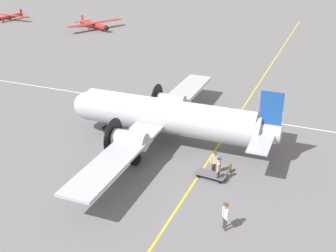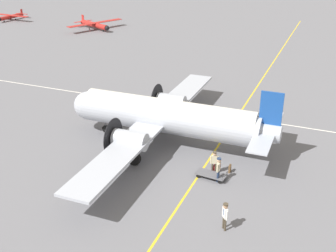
{
  "view_description": "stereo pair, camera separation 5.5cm",
  "coord_description": "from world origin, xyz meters",
  "px_view_note": "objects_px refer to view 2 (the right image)",
  "views": [
    {
      "loc": [
        -29.12,
        -11.96,
        16.18
      ],
      "look_at": [
        0.0,
        0.0,
        1.65
      ],
      "focal_mm": 45.0,
      "sensor_mm": 36.0,
      "label": 1
    },
    {
      "loc": [
        -29.1,
        -12.01,
        16.18
      ],
      "look_at": [
        0.0,
        0.0,
        1.65
      ],
      "focal_mm": 45.0,
      "sensor_mm": 36.0,
      "label": 2
    }
  ],
  "objects_px": {
    "ramp_agent": "(214,160)",
    "baggage_cart": "(211,175)",
    "suitcase_near_door": "(214,168)",
    "suitcase_upright_spare": "(230,169)",
    "light_aircraft_distant": "(11,16)",
    "crew_foreground": "(225,213)",
    "light_aircraft_taxiing": "(95,25)",
    "passenger_boarding": "(219,167)",
    "airliner_main": "(163,116)"
  },
  "relations": [
    {
      "from": "suitcase_near_door",
      "to": "light_aircraft_taxiing",
      "type": "relative_size",
      "value": 0.05
    },
    {
      "from": "baggage_cart",
      "to": "light_aircraft_taxiing",
      "type": "distance_m",
      "value": 53.66
    },
    {
      "from": "crew_foreground",
      "to": "airliner_main",
      "type": "bearing_deg",
      "value": 1.65
    },
    {
      "from": "ramp_agent",
      "to": "light_aircraft_taxiing",
      "type": "relative_size",
      "value": 0.17
    },
    {
      "from": "crew_foreground",
      "to": "ramp_agent",
      "type": "height_order",
      "value": "crew_foreground"
    },
    {
      "from": "light_aircraft_distant",
      "to": "crew_foreground",
      "type": "bearing_deg",
      "value": 53.7
    },
    {
      "from": "suitcase_near_door",
      "to": "ramp_agent",
      "type": "bearing_deg",
      "value": -172.46
    },
    {
      "from": "airliner_main",
      "to": "suitcase_upright_spare",
      "type": "height_order",
      "value": "airliner_main"
    },
    {
      "from": "ramp_agent",
      "to": "light_aircraft_taxiing",
      "type": "xyz_separation_m",
      "value": [
        40.3,
        34.64,
        -0.26
      ]
    },
    {
      "from": "suitcase_upright_spare",
      "to": "light_aircraft_taxiing",
      "type": "distance_m",
      "value": 53.36
    },
    {
      "from": "airliner_main",
      "to": "crew_foreground",
      "type": "relative_size",
      "value": 13.46
    },
    {
      "from": "passenger_boarding",
      "to": "ramp_agent",
      "type": "relative_size",
      "value": 1.03
    },
    {
      "from": "passenger_boarding",
      "to": "suitcase_upright_spare",
      "type": "bearing_deg",
      "value": 162.66
    },
    {
      "from": "suitcase_upright_spare",
      "to": "baggage_cart",
      "type": "distance_m",
      "value": 1.66
    },
    {
      "from": "airliner_main",
      "to": "light_aircraft_distant",
      "type": "xyz_separation_m",
      "value": [
        38.31,
        49.65,
        -1.73
      ]
    },
    {
      "from": "suitcase_upright_spare",
      "to": "light_aircraft_taxiing",
      "type": "height_order",
      "value": "light_aircraft_taxiing"
    },
    {
      "from": "light_aircraft_distant",
      "to": "ramp_agent",
      "type": "bearing_deg",
      "value": 56.22
    },
    {
      "from": "airliner_main",
      "to": "crew_foreground",
      "type": "height_order",
      "value": "airliner_main"
    },
    {
      "from": "airliner_main",
      "to": "suitcase_upright_spare",
      "type": "bearing_deg",
      "value": 158.02
    },
    {
      "from": "baggage_cart",
      "to": "light_aircraft_distant",
      "type": "relative_size",
      "value": 0.25
    },
    {
      "from": "baggage_cart",
      "to": "ramp_agent",
      "type": "bearing_deg",
      "value": -83.78
    },
    {
      "from": "baggage_cart",
      "to": "passenger_boarding",
      "type": "bearing_deg",
      "value": 164.29
    },
    {
      "from": "light_aircraft_distant",
      "to": "light_aircraft_taxiing",
      "type": "distance_m",
      "value": 20.4
    },
    {
      "from": "suitcase_upright_spare",
      "to": "light_aircraft_taxiing",
      "type": "xyz_separation_m",
      "value": [
        39.67,
        35.68,
        0.56
      ]
    },
    {
      "from": "suitcase_near_door",
      "to": "light_aircraft_taxiing",
      "type": "bearing_deg",
      "value": 40.84
    },
    {
      "from": "airliner_main",
      "to": "ramp_agent",
      "type": "xyz_separation_m",
      "value": [
        -3.13,
        -5.36,
        -1.37
      ]
    },
    {
      "from": "ramp_agent",
      "to": "suitcase_upright_spare",
      "type": "bearing_deg",
      "value": -166.5
    },
    {
      "from": "airliner_main",
      "to": "passenger_boarding",
      "type": "bearing_deg",
      "value": 145.23
    },
    {
      "from": "light_aircraft_distant",
      "to": "suitcase_near_door",
      "type": "bearing_deg",
      "value": 56.38
    },
    {
      "from": "crew_foreground",
      "to": "suitcase_near_door",
      "type": "distance_m",
      "value": 6.74
    },
    {
      "from": "ramp_agent",
      "to": "baggage_cart",
      "type": "relative_size",
      "value": 0.79
    },
    {
      "from": "ramp_agent",
      "to": "suitcase_upright_spare",
      "type": "xyz_separation_m",
      "value": [
        0.63,
        -1.04,
        -0.82
      ]
    },
    {
      "from": "ramp_agent",
      "to": "suitcase_near_door",
      "type": "bearing_deg",
      "value": -100.09
    },
    {
      "from": "crew_foreground",
      "to": "light_aircraft_distant",
      "type": "relative_size",
      "value": 0.2
    },
    {
      "from": "crew_foreground",
      "to": "passenger_boarding",
      "type": "distance_m",
      "value": 5.38
    },
    {
      "from": "suitcase_upright_spare",
      "to": "light_aircraft_taxiing",
      "type": "bearing_deg",
      "value": 41.97
    },
    {
      "from": "passenger_boarding",
      "to": "light_aircraft_taxiing",
      "type": "bearing_deg",
      "value": -139.92
    },
    {
      "from": "passenger_boarding",
      "to": "airliner_main",
      "type": "bearing_deg",
      "value": -124.58
    },
    {
      "from": "crew_foreground",
      "to": "baggage_cart",
      "type": "relative_size",
      "value": 0.81
    },
    {
      "from": "airliner_main",
      "to": "light_aircraft_distant",
      "type": "relative_size",
      "value": 2.76
    },
    {
      "from": "airliner_main",
      "to": "crew_foreground",
      "type": "xyz_separation_m",
      "value": [
        -9.07,
        -7.8,
        -1.35
      ]
    },
    {
      "from": "suitcase_upright_spare",
      "to": "airliner_main",
      "type": "bearing_deg",
      "value": 68.66
    },
    {
      "from": "crew_foreground",
      "to": "ramp_agent",
      "type": "relative_size",
      "value": 1.02
    },
    {
      "from": "passenger_boarding",
      "to": "suitcase_upright_spare",
      "type": "xyz_separation_m",
      "value": [
        1.52,
        -0.46,
        -0.86
      ]
    },
    {
      "from": "passenger_boarding",
      "to": "suitcase_near_door",
      "type": "bearing_deg",
      "value": -152.53
    },
    {
      "from": "light_aircraft_distant",
      "to": "suitcase_upright_spare",
      "type": "bearing_deg",
      "value": 57.15
    },
    {
      "from": "crew_foreground",
      "to": "light_aircraft_taxiing",
      "type": "distance_m",
      "value": 59.28
    },
    {
      "from": "passenger_boarding",
      "to": "suitcase_upright_spare",
      "type": "relative_size",
      "value": 2.89
    },
    {
      "from": "suitcase_upright_spare",
      "to": "light_aircraft_distant",
      "type": "xyz_separation_m",
      "value": [
        40.81,
        56.05,
        0.46
      ]
    },
    {
      "from": "crew_foreground",
      "to": "light_aircraft_distant",
      "type": "bearing_deg",
      "value": 11.46
    }
  ]
}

